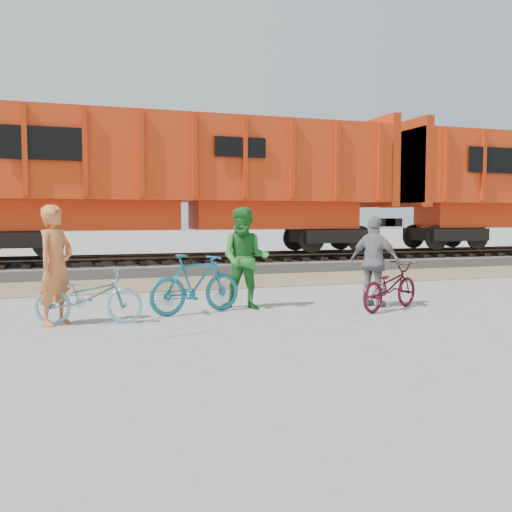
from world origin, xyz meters
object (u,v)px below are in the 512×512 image
at_px(bicycle_teal, 196,284).
at_px(hopper_car_center, 184,177).
at_px(bicycle_blue, 89,296).
at_px(person_woman, 375,262).
at_px(bicycle_maroon, 390,286).
at_px(person_solo, 56,265).
at_px(person_man, 245,258).

bearing_deg(bicycle_teal, hopper_car_center, -25.86).
xyz_separation_m(bicycle_blue, person_woman, (5.35, 0.07, 0.43)).
distance_m(hopper_car_center, bicycle_teal, 8.59).
xyz_separation_m(bicycle_maroon, person_solo, (-5.95, 0.43, 0.52)).
height_order(bicycle_teal, person_woman, person_woman).
bearing_deg(hopper_car_center, bicycle_blue, -111.26).
xyz_separation_m(bicycle_blue, person_man, (2.88, 0.62, 0.51)).
relative_size(hopper_car_center, person_man, 7.24).
distance_m(bicycle_blue, person_man, 2.99).
relative_size(bicycle_teal, person_solo, 0.93).
xyz_separation_m(person_solo, person_woman, (5.85, -0.03, -0.09)).
bearing_deg(bicycle_blue, bicycle_teal, -65.62).
bearing_deg(person_woman, hopper_car_center, -18.06).
height_order(bicycle_blue, bicycle_maroon, bicycle_blue).
relative_size(person_solo, person_woman, 1.10).
xyz_separation_m(bicycle_teal, person_man, (1.00, 0.20, 0.42)).
bearing_deg(bicycle_maroon, person_solo, 60.15).
bearing_deg(bicycle_maroon, hopper_car_center, -12.20).
distance_m(hopper_car_center, person_woman, 8.94).
xyz_separation_m(bicycle_maroon, person_woman, (-0.10, 0.40, 0.44)).
xyz_separation_m(hopper_car_center, bicycle_blue, (-3.32, -8.52, -2.55)).
bearing_deg(person_man, hopper_car_center, 112.24).
bearing_deg(bicycle_maroon, person_woman, -11.71).
distance_m(person_solo, person_man, 3.42).
distance_m(bicycle_blue, person_woman, 5.36).
xyz_separation_m(bicycle_teal, bicycle_maroon, (3.57, -0.74, -0.10)).
bearing_deg(bicycle_blue, hopper_car_center, -9.34).
xyz_separation_m(bicycle_teal, person_woman, (3.47, -0.34, 0.34)).
bearing_deg(person_woman, bicycle_blue, 59.21).
distance_m(bicycle_maroon, person_man, 2.78).
bearing_deg(person_man, person_solo, -145.94).
bearing_deg(bicycle_teal, person_woman, -111.46).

